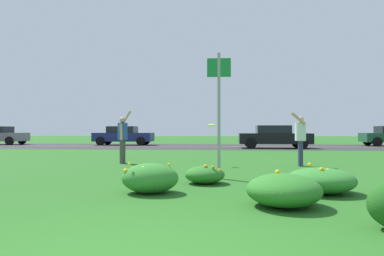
{
  "coord_description": "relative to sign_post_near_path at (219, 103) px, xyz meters",
  "views": [
    {
      "loc": [
        0.76,
        -2.9,
        1.14
      ],
      "look_at": [
        -0.28,
        9.18,
        1.22
      ],
      "focal_mm": 34.84,
      "sensor_mm": 36.0,
      "label": 1
    }
  ],
  "objects": [
    {
      "name": "car_navy_center_left",
      "position": [
        -7.65,
        19.43,
        -1.04
      ],
      "size": [
        4.5,
        2.0,
        1.45
      ],
      "color": "navy",
      "rests_on": "ground"
    },
    {
      "name": "daylily_clump_front_center",
      "position": [
        -0.29,
        -0.82,
        -1.59
      ],
      "size": [
        0.86,
        0.9,
        0.42
      ],
      "color": "#2D7526",
      "rests_on": "ground"
    },
    {
      "name": "highway_strip",
      "position": [
        -0.64,
        17.35,
        -1.78
      ],
      "size": [
        120.0,
        9.27,
        0.01
      ],
      "primitive_type": "cube",
      "color": "#2D2D30",
      "rests_on": "ground"
    },
    {
      "name": "highway_center_stripe",
      "position": [
        -0.64,
        17.35,
        -1.77
      ],
      "size": [
        120.0,
        0.16,
        0.0
      ],
      "primitive_type": "cube",
      "color": "yellow",
      "rests_on": "ground"
    },
    {
      "name": "person_thrower_blue_shirt",
      "position": [
        -3.37,
        3.79,
        -0.82
      ],
      "size": [
        0.43,
        0.5,
        1.84
      ],
      "color": "#2D4C9E",
      "rests_on": "ground"
    },
    {
      "name": "frisbee_lime",
      "position": [
        -0.29,
        3.24,
        -0.47
      ],
      "size": [
        0.24,
        0.24,
        0.09
      ],
      "color": "#8CD133"
    },
    {
      "name": "daylily_clump_mid_center",
      "position": [
        1.01,
        -3.13,
        -1.54
      ],
      "size": [
        1.12,
        1.23,
        0.54
      ],
      "color": "#2D7526",
      "rests_on": "ground"
    },
    {
      "name": "sign_post_near_path",
      "position": [
        0.0,
        0.0,
        0.0
      ],
      "size": [
        0.56,
        0.1,
        2.97
      ],
      "color": "#93969B",
      "rests_on": "ground"
    },
    {
      "name": "ground_plane",
      "position": [
        -0.64,
        5.72,
        -1.78
      ],
      "size": [
        120.0,
        120.0,
        0.0
      ],
      "primitive_type": "plane",
      "color": "#26601E"
    },
    {
      "name": "daylily_clump_front_right",
      "position": [
        1.87,
        -1.86,
        -1.55
      ],
      "size": [
        1.24,
        1.25,
        0.51
      ],
      "color": "#337F2D",
      "rests_on": "ground"
    },
    {
      "name": "daylily_clump_near_camera",
      "position": [
        -1.22,
        -2.12,
        -1.51
      ],
      "size": [
        1.03,
        0.94,
        0.58
      ],
      "color": "#337F2D",
      "rests_on": "ground"
    },
    {
      "name": "person_catcher_white_shirt",
      "position": [
        2.54,
        3.27,
        -0.83
      ],
      "size": [
        0.51,
        0.5,
        1.72
      ],
      "color": "silver",
      "rests_on": "ground"
    },
    {
      "name": "car_black_center_right",
      "position": [
        3.32,
        15.26,
        -1.04
      ],
      "size": [
        4.5,
        2.0,
        1.45
      ],
      "color": "black",
      "rests_on": "ground"
    }
  ]
}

